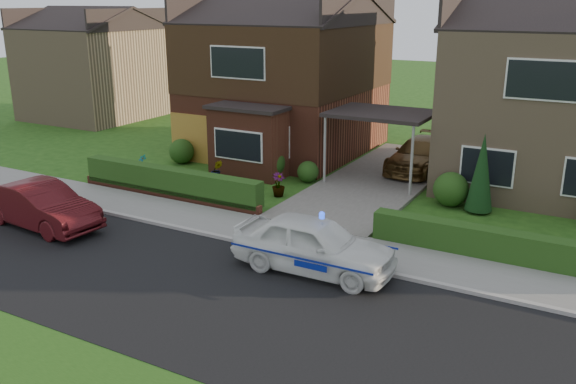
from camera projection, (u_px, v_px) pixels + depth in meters
The scene contains 24 objects.
ground at pixel (215, 296), 14.66m from camera, with size 120.00×120.00×0.00m, color #1F4913.
road at pixel (215, 296), 14.66m from camera, with size 60.00×6.00×0.02m, color black.
kerb at pixel (278, 250), 17.19m from camera, with size 60.00×0.16×0.12m, color #9E9993.
sidewalk at pixel (296, 238), 18.07m from camera, with size 60.00×2.00×0.10m, color slate.
driveway at pixel (379, 180), 23.83m from camera, with size 3.80×12.00×0.12m, color #666059.
house_left at pixel (286, 68), 27.78m from camera, with size 7.50×9.53×7.25m.
house_right at pixel (560, 88), 22.57m from camera, with size 7.50×8.06×7.25m.
carport_link at pixel (381, 115), 23.01m from camera, with size 3.80×3.00×2.77m.
garage_door at pixel (192, 138), 26.46m from camera, with size 2.20×0.10×2.10m, color olive.
dwarf_wall at pixel (168, 194), 21.70m from camera, with size 7.70×0.25×0.36m, color brown.
hedge_left at pixel (171, 198), 21.88m from camera, with size 7.50×0.55×0.90m, color #163E13.
hedge_right at pixel (506, 263), 16.46m from camera, with size 7.50×0.55×0.80m, color #163E13.
shrub_left_far at pixel (182, 151), 26.35m from camera, with size 1.08×1.08×1.08m, color #163E13.
shrub_left_mid at pixel (269, 162), 24.07m from camera, with size 1.32×1.32×1.32m, color #163E13.
shrub_left_near at pixel (308, 172), 23.66m from camera, with size 0.84×0.84×0.84m, color #163E13.
shrub_right_near at pixel (451, 189), 20.86m from camera, with size 1.20×1.20×1.20m, color #163E13.
conifer_a at pixel (481, 175), 20.02m from camera, with size 0.90×0.90×2.60m, color black.
neighbour_left at pixel (95, 73), 36.45m from camera, with size 6.50×7.00×5.20m, color #A18362.
police_car at pixel (314, 245), 15.78m from camera, with size 3.97×4.34×1.64m.
driveway_car at pixel (420, 155), 24.85m from camera, with size 1.81×4.46×1.30m, color brown.
street_car at pixel (41, 206), 18.86m from camera, with size 4.24×1.48×1.40m, color #4D1014.
potted_plant_a at pixel (143, 164), 25.05m from camera, with size 0.38×0.26×0.72m, color gray.
potted_plant_b at pixel (217, 171), 23.85m from camera, with size 0.45×0.36×0.82m, color gray.
potted_plant_c at pixel (278, 185), 21.91m from camera, with size 0.48×0.48×0.85m, color gray.
Camera 1 is at (7.93, -10.74, 6.80)m, focal length 38.00 mm.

